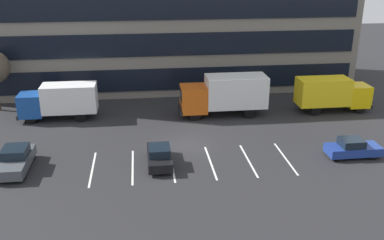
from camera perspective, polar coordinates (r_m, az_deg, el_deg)
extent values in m
plane|color=#262628|center=(34.46, -0.74, -3.27)|extent=(120.00, 120.00, 0.00)
cube|color=black|center=(45.48, -2.48, 5.38)|extent=(38.29, 0.16, 2.30)
cube|color=black|center=(44.66, -2.55, 9.84)|extent=(38.29, 0.16, 2.30)
cube|color=black|center=(44.12, -2.63, 14.43)|extent=(38.29, 0.16, 2.30)
cube|color=silver|center=(31.50, -12.90, -6.25)|extent=(0.14, 5.40, 0.01)
cube|color=silver|center=(31.31, -7.77, -6.07)|extent=(0.14, 5.40, 0.01)
cube|color=silver|center=(31.36, -2.63, -5.84)|extent=(0.14, 5.40, 0.01)
cube|color=silver|center=(31.66, 2.45, -5.56)|extent=(0.14, 5.40, 0.01)
cube|color=silver|center=(32.20, 7.39, -5.25)|extent=(0.14, 5.40, 0.01)
cube|color=silver|center=(32.98, 12.13, -4.92)|extent=(0.14, 5.40, 0.01)
cube|color=#D85914|center=(39.96, 0.20, 2.80)|extent=(2.35, 2.56, 2.35)
cube|color=black|center=(39.70, -1.45, 3.38)|extent=(0.06, 2.15, 1.03)
cube|color=white|center=(40.45, 5.77, 3.79)|extent=(5.54, 2.67, 2.88)
cube|color=black|center=(40.16, -1.53, 1.36)|extent=(0.21, 2.56, 0.43)
cylinder|color=black|center=(39.32, 0.40, 0.68)|extent=(1.07, 0.32, 1.07)
cylinder|color=black|center=(41.37, 0.01, 1.72)|extent=(1.07, 0.32, 1.07)
cylinder|color=black|center=(40.24, 7.56, 0.98)|extent=(1.07, 0.32, 1.07)
cylinder|color=black|center=(42.25, 6.83, 1.98)|extent=(1.07, 0.32, 1.07)
cube|color=#194799|center=(41.65, -20.29, 1.89)|extent=(2.03, 2.21, 2.03)
cube|color=black|center=(41.78, -21.69, 2.35)|extent=(0.06, 1.86, 0.89)
cube|color=white|center=(40.83, -15.72, 2.80)|extent=(4.80, 2.31, 2.49)
cube|color=black|center=(42.18, -21.55, 0.69)|extent=(0.18, 2.21, 0.37)
cylinder|color=black|center=(41.10, -20.40, 0.13)|extent=(0.92, 0.28, 0.92)
cylinder|color=black|center=(42.84, -19.86, 1.02)|extent=(0.92, 0.28, 0.92)
cylinder|color=black|center=(40.28, -14.35, 0.40)|extent=(0.92, 0.28, 0.92)
cylinder|color=black|center=(42.05, -14.06, 1.29)|extent=(0.92, 0.28, 0.92)
cube|color=yellow|center=(44.60, 20.75, 3.06)|extent=(2.05, 2.23, 2.05)
cube|color=black|center=(44.96, 21.96, 3.58)|extent=(0.06, 1.88, 0.90)
cube|color=yellow|center=(42.98, 16.75, 3.61)|extent=(4.84, 2.33, 2.51)
cube|color=black|center=(45.35, 21.81, 2.02)|extent=(0.19, 2.23, 0.37)
cylinder|color=black|center=(45.70, 20.06, 2.20)|extent=(0.93, 0.28, 0.93)
cylinder|color=black|center=(44.10, 21.14, 1.41)|extent=(0.93, 0.28, 0.93)
cylinder|color=black|center=(43.90, 14.91, 2.05)|extent=(0.93, 0.28, 0.93)
cylinder|color=black|center=(42.23, 15.83, 1.21)|extent=(0.93, 0.28, 0.93)
cube|color=navy|center=(34.45, 20.32, -3.67)|extent=(3.95, 1.65, 0.64)
cube|color=black|center=(34.14, 20.15, -2.78)|extent=(1.66, 1.45, 0.55)
cylinder|color=black|center=(35.71, 21.58, -3.45)|extent=(0.55, 0.20, 0.55)
cylinder|color=black|center=(34.58, 22.66, -4.40)|extent=(0.55, 0.20, 0.55)
cylinder|color=black|center=(34.60, 17.88, -3.74)|extent=(0.55, 0.20, 0.55)
cylinder|color=black|center=(33.43, 18.87, -4.74)|extent=(0.55, 0.20, 0.55)
cube|color=black|center=(31.24, -4.28, -4.87)|extent=(1.68, 4.02, 0.65)
cube|color=black|center=(30.80, -4.29, -4.01)|extent=(1.48, 1.69, 0.56)
cylinder|color=black|center=(32.50, -5.68, -4.38)|extent=(0.21, 0.56, 0.56)
cylinder|color=black|center=(32.55, -3.10, -4.26)|extent=(0.21, 0.56, 0.56)
cylinder|color=black|center=(30.19, -5.53, -6.45)|extent=(0.21, 0.56, 0.56)
cylinder|color=black|center=(30.24, -2.75, -6.32)|extent=(0.21, 0.56, 0.56)
cube|color=#474C51|center=(32.69, -22.07, -5.11)|extent=(1.88, 4.48, 0.73)
cube|color=black|center=(32.62, -22.14, -3.86)|extent=(1.65, 1.88, 0.63)
cylinder|color=black|center=(31.36, -21.18, -6.71)|extent=(0.23, 0.63, 0.63)
cylinder|color=black|center=(33.87, -20.10, -4.49)|extent=(0.23, 0.63, 0.63)
cylinder|color=black|center=(34.29, -22.75, -4.55)|extent=(0.23, 0.63, 0.63)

